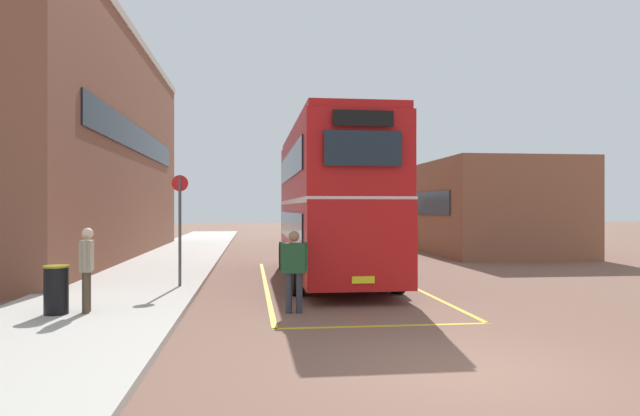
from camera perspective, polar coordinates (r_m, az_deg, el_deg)
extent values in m
plane|color=brown|center=(22.26, 1.33, -5.81)|extent=(135.60, 135.60, 0.00)
cube|color=#B2ADA3|center=(24.67, -14.66, -5.08)|extent=(4.00, 57.60, 0.14)
cube|color=brown|center=(27.54, -23.62, 5.25)|extent=(5.96, 22.81, 9.55)
cube|color=#19232D|center=(26.87, -17.43, 6.41)|extent=(0.06, 17.33, 1.10)
cube|color=#BCB29E|center=(28.43, -23.62, 15.25)|extent=(6.08, 22.93, 0.36)
cube|color=brown|center=(31.11, 15.44, 0.01)|extent=(6.25, 12.04, 4.53)
cube|color=#232D38|center=(30.07, 9.86, 0.45)|extent=(0.06, 9.15, 1.10)
cylinder|color=black|center=(21.39, -3.67, -4.71)|extent=(0.29, 1.00, 1.00)
cylinder|color=black|center=(21.70, 3.29, -4.64)|extent=(0.29, 1.00, 1.00)
cylinder|color=black|center=(14.92, -2.22, -6.75)|extent=(0.29, 1.00, 1.00)
cylinder|color=black|center=(15.36, 7.66, -6.55)|extent=(0.29, 1.00, 1.00)
cube|color=#B71414|center=(18.22, 1.05, -2.69)|extent=(2.61, 10.52, 2.10)
cube|color=#B71414|center=(18.24, 1.05, 3.92)|extent=(2.61, 10.31, 2.10)
cube|color=#B71414|center=(18.36, 1.05, 7.50)|extent=(2.51, 10.21, 0.20)
cube|color=white|center=(18.20, 1.05, 0.62)|extent=(2.64, 10.42, 0.14)
cube|color=#19232D|center=(18.07, -3.01, -1.76)|extent=(0.09, 8.62, 0.84)
cube|color=#19232D|center=(18.12, -3.01, 4.26)|extent=(0.09, 8.62, 0.84)
cube|color=#19232D|center=(18.43, 5.04, -1.72)|extent=(0.09, 8.62, 0.84)
cube|color=#19232D|center=(18.48, 5.04, 4.18)|extent=(0.09, 8.62, 0.84)
cube|color=#19232D|center=(13.07, 4.31, 5.92)|extent=(1.78, 0.05, 0.80)
cube|color=black|center=(13.16, 4.31, 8.86)|extent=(1.40, 0.05, 0.36)
cube|color=#19232D|center=(23.44, -0.75, -1.11)|extent=(2.04, 0.05, 1.00)
cube|color=yellow|center=(13.10, 4.31, -7.11)|extent=(0.52, 0.03, 0.16)
cylinder|color=black|center=(40.90, -1.10, -2.52)|extent=(0.35, 0.94, 0.92)
cylinder|color=black|center=(41.45, 2.13, -2.49)|extent=(0.35, 0.94, 0.92)
cylinder|color=black|center=(35.93, 0.52, -2.87)|extent=(0.35, 0.94, 0.92)
cylinder|color=black|center=(36.54, 4.17, -2.82)|extent=(0.35, 0.94, 0.92)
cube|color=silver|center=(38.65, 1.39, -0.98)|extent=(3.18, 8.70, 2.60)
cube|color=silver|center=(38.65, 1.39, 1.04)|extent=(3.01, 8.34, 0.12)
cube|color=#19232D|center=(38.38, -0.31, -0.46)|extent=(0.74, 6.77, 0.96)
cube|color=#19232D|center=(38.94, 3.06, -0.45)|extent=(0.74, 6.77, 0.96)
cube|color=#19232D|center=(42.80, 0.00, -0.48)|extent=(1.84, 0.23, 1.10)
cylinder|color=#2D2D38|center=(12.43, -2.06, -8.43)|extent=(0.14, 0.14, 0.86)
cylinder|color=#2D2D38|center=(12.46, -3.11, -8.41)|extent=(0.14, 0.14, 0.86)
cube|color=#1E4728|center=(12.36, -2.59, -4.97)|extent=(0.53, 0.31, 0.64)
cylinder|color=#1E4728|center=(12.33, -1.43, -4.83)|extent=(0.09, 0.09, 0.61)
cylinder|color=#1E4728|center=(12.38, -3.74, -4.81)|extent=(0.09, 0.09, 0.61)
sphere|color=#8C6647|center=(12.31, -2.60, -2.81)|extent=(0.23, 0.23, 0.23)
cylinder|color=#473828|center=(12.74, -22.05, -7.65)|extent=(0.14, 0.14, 0.83)
cylinder|color=#473828|center=(12.53, -22.20, -7.78)|extent=(0.14, 0.14, 0.83)
cube|color=gray|center=(12.56, -22.13, -4.42)|extent=(0.28, 0.51, 0.62)
cylinder|color=gray|center=(12.80, -21.97, -4.20)|extent=(0.09, 0.09, 0.59)
cylinder|color=gray|center=(12.32, -22.29, -4.36)|extent=(0.09, 0.09, 0.59)
sphere|color=beige|center=(12.53, -22.04, -2.35)|extent=(0.23, 0.23, 0.23)
cylinder|color=black|center=(12.68, -24.67, -7.46)|extent=(0.47, 0.47, 0.93)
cylinder|color=olive|center=(12.62, -24.67, -5.28)|extent=(0.49, 0.49, 0.04)
cylinder|color=#4C4C51|center=(16.02, -13.72, -2.26)|extent=(0.08, 0.08, 2.96)
cylinder|color=red|center=(16.02, -13.72, 2.40)|extent=(0.44, 0.12, 0.44)
cube|color=gold|center=(17.13, -5.42, -7.55)|extent=(0.20, 12.51, 0.01)
cube|color=gold|center=(17.73, 8.21, -7.29)|extent=(0.20, 12.51, 0.01)
cube|color=gold|center=(11.24, 6.34, -11.53)|extent=(4.27, 0.15, 0.01)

